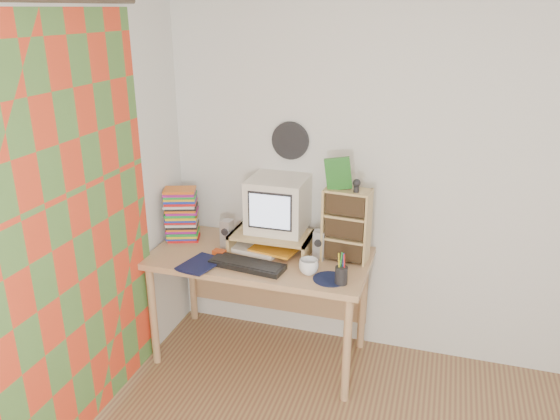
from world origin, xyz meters
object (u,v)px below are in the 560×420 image
Objects in this scene: keyboard at (247,265)px; mug at (309,267)px; desk at (263,270)px; cd_rack at (346,225)px; crt_monitor at (276,206)px; diary at (188,259)px; dvd_stack at (182,219)px.

mug is at bearing 10.80° from keyboard.
keyboard is (-0.02, -0.25, 0.15)m from desk.
cd_rack is (0.54, 0.04, 0.37)m from desk.
mug is (0.30, -0.31, -0.25)m from crt_monitor.
cd_rack is 1.01m from diary.
dvd_stack is 2.48× the size of mug.
cd_rack is 1.96× the size of diary.
keyboard is at bearing -45.22° from dvd_stack.
crt_monitor is at bearing 178.83° from cd_rack.
desk is 0.47m from mug.
keyboard is at bearing -104.18° from crt_monitor.
desk is at bearing -128.07° from crt_monitor.
dvd_stack is (-0.66, -0.06, -0.15)m from crt_monitor.
cd_rack is at bearing 3.91° from desk.
mug is at bearing 18.80° from diary.
cd_rack is at bearing 34.21° from keyboard.
desk is 0.65m from dvd_stack.
dvd_stack is at bearing 165.27° from mug.
mug is at bearing -118.46° from cd_rack.
dvd_stack is at bearing -175.32° from crt_monitor.
dvd_stack is 0.63× the size of cd_rack.
cd_rack is (1.13, 0.01, 0.09)m from dvd_stack.
desk is 3.00× the size of cd_rack.
cd_rack is at bearing 32.95° from diary.
mug reaches higher than diary.
dvd_stack is at bearing 177.14° from desk.
diary is (-0.76, -0.07, -0.02)m from mug.
dvd_stack is 0.40m from diary.
dvd_stack is at bearing 134.69° from diary.
cd_rack reaches higher than keyboard.
desk is 3.82× the size of crt_monitor.
diary is (-0.39, -0.29, 0.16)m from desk.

